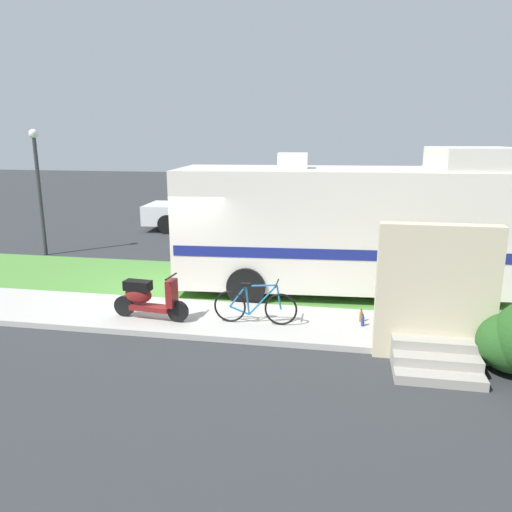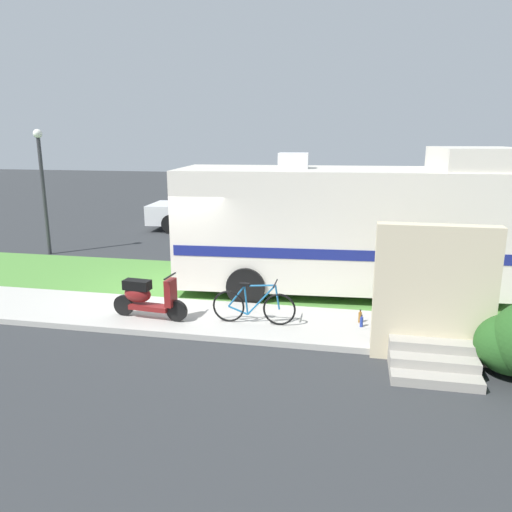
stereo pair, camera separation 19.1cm
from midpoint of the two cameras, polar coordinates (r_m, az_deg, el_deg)
ground_plane at (r=11.93m, az=-8.77°, el=-5.05°), size 80.00×80.00×0.00m
sidewalk at (r=10.86m, az=-10.94°, el=-6.74°), size 24.00×2.00×0.12m
grass_strip at (r=13.27m, az=-6.57°, el=-2.85°), size 24.00×3.40×0.08m
motorhome_rv at (r=12.11m, az=10.75°, el=3.44°), size 7.95×3.06×3.56m
scooter at (r=10.42m, az=-12.07°, el=-4.66°), size 1.66×0.50×0.97m
bicycle at (r=9.92m, az=0.28°, el=-5.80°), size 1.70×0.52×0.89m
pickup_truck_near at (r=16.68m, az=7.24°, el=3.85°), size 5.72×2.34×1.81m
pickup_truck_far at (r=20.26m, az=-3.24°, el=5.66°), size 5.29×2.42×1.78m
porch_steps at (r=8.90m, az=20.47°, el=-5.85°), size 2.00×1.26×2.40m
bottle_green at (r=10.30m, az=12.51°, el=-6.93°), size 0.07×0.07×0.27m
bottle_spare at (r=10.09m, az=12.68°, el=-7.45°), size 0.06×0.06×0.24m
street_lamp_post at (r=17.24m, az=-23.25°, el=8.17°), size 0.28×0.28×4.02m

